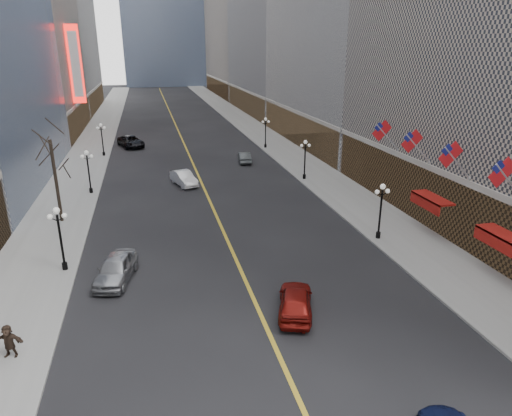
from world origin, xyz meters
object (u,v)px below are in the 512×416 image
streetlamp_east_1 (381,205)px  streetlamp_east_3 (266,129)px  car_nb_far (131,142)px  car_sb_mid (295,301)px  streetlamp_west_3 (102,136)px  car_nb_mid (184,178)px  streetlamp_east_2 (305,155)px  streetlamp_west_1 (60,232)px  streetlamp_west_2 (88,167)px  car_sb_far (244,157)px  car_nb_near (116,269)px

streetlamp_east_1 → streetlamp_east_3: bearing=90.0°
streetlamp_east_3 → car_nb_far: bearing=163.9°
streetlamp_east_3 → car_sb_mid: bearing=-102.4°
streetlamp_west_3 → car_nb_far: size_ratio=0.73×
car_nb_mid → car_sb_mid: bearing=-98.6°
streetlamp_east_2 → streetlamp_west_1: size_ratio=1.00×
streetlamp_west_1 → streetlamp_west_2: size_ratio=1.00×
car_nb_mid → car_sb_far: (8.79, 8.77, -0.08)m
streetlamp_east_3 → car_nb_mid: (-13.80, -16.85, -2.12)m
streetlamp_east_3 → streetlamp_west_3: (-23.60, 0.00, 0.00)m
car_sb_far → streetlamp_east_2: bearing=123.1°
streetlamp_east_3 → car_sb_far: bearing=-121.8°
streetlamp_east_2 → car_nb_mid: size_ratio=0.95×
car_sb_far → streetlamp_west_1: bearing=62.6°
car_nb_near → car_sb_mid: bearing=-18.7°
streetlamp_east_2 → car_sb_mid: 28.50m
streetlamp_west_1 → car_nb_near: streetlamp_west_1 is taller
streetlamp_west_1 → car_sb_mid: bearing=-32.2°
car_nb_mid → car_sb_far: car_nb_mid is taller
streetlamp_east_1 → car_sb_far: size_ratio=1.06×
car_nb_near → car_sb_far: car_nb_near is taller
streetlamp_east_1 → streetlamp_west_1: bearing=180.0°
car_nb_near → car_nb_mid: (6.27, 21.31, -0.07)m
streetlamp_east_3 → car_nb_far: streetlamp_east_3 is taller
car_nb_mid → car_sb_mid: size_ratio=1.01×
car_nb_near → car_nb_mid: bearing=87.3°
car_sb_mid → streetlamp_east_3: bearing=-83.7°
streetlamp_east_1 → streetlamp_east_3: (0.00, 36.00, 0.00)m
streetlamp_east_1 → car_nb_far: streetlamp_east_1 is taller
streetlamp_east_2 → streetlamp_west_3: 29.68m
streetlamp_east_1 → streetlamp_west_3: 43.05m
streetlamp_east_2 → car_sb_far: bearing=116.8°
streetlamp_east_1 → car_nb_mid: 23.70m
streetlamp_west_2 → streetlamp_west_3: same height
streetlamp_east_1 → streetlamp_west_3: bearing=123.2°
streetlamp_east_1 → car_nb_far: size_ratio=0.73×
car_sb_mid → streetlamp_east_1: bearing=-119.9°
streetlamp_west_1 → car_nb_mid: (9.80, 19.15, -2.12)m
streetlamp_west_2 → car_nb_mid: 10.09m
streetlamp_east_3 → car_sb_mid: streetlamp_east_3 is taller
streetlamp_east_3 → car_nb_near: streetlamp_east_3 is taller
streetlamp_west_1 → streetlamp_west_2: 18.00m
car_sb_mid → streetlamp_west_2: bearing=-44.0°
streetlamp_east_2 → streetlamp_west_2: (-23.60, 0.00, 0.00)m
car_nb_mid → car_sb_far: size_ratio=1.11×
streetlamp_east_3 → streetlamp_west_3: 23.60m
car_nb_far → car_sb_mid: (10.16, -50.45, -0.06)m
streetlamp_east_1 → streetlamp_west_2: (-23.60, 18.00, 0.00)m
car_nb_near → car_nb_mid: size_ratio=1.06×
car_nb_mid → car_nb_far: car_nb_far is taller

